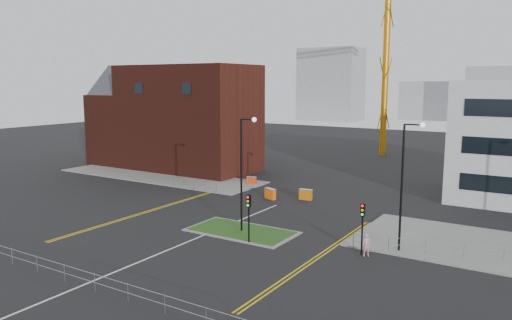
{
  "coord_description": "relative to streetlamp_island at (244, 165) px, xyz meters",
  "views": [
    {
      "loc": [
        23.47,
        -23.85,
        11.84
      ],
      "look_at": [
        0.23,
        12.96,
        5.0
      ],
      "focal_mm": 35.0,
      "sensor_mm": 36.0,
      "label": 1
    }
  ],
  "objects": [
    {
      "name": "ground",
      "position": [
        -2.22,
        -8.0,
        -5.41
      ],
      "size": [
        200.0,
        200.0,
        0.0
      ],
      "primitive_type": "plane",
      "color": "black",
      "rests_on": "ground"
    },
    {
      "name": "pavement_left",
      "position": [
        -22.22,
        14.0,
        -5.35
      ],
      "size": [
        28.0,
        8.0,
        0.12
      ],
      "primitive_type": "cube",
      "color": "slate",
      "rests_on": "ground"
    },
    {
      "name": "island_kerb",
      "position": [
        -0.22,
        0.0,
        -5.37
      ],
      "size": [
        8.6,
        4.6,
        0.08
      ],
      "primitive_type": "cube",
      "color": "slate",
      "rests_on": "ground"
    },
    {
      "name": "grass_island",
      "position": [
        -0.22,
        0.0,
        -5.35
      ],
      "size": [
        8.0,
        4.0,
        0.12
      ],
      "primitive_type": "cube",
      "color": "#264C19",
      "rests_on": "ground"
    },
    {
      "name": "brick_building",
      "position": [
        -25.19,
        20.0,
        1.44
      ],
      "size": [
        24.2,
        10.07,
        14.24
      ],
      "color": "#461A11",
      "rests_on": "ground"
    },
    {
      "name": "streetlamp_island",
      "position": [
        0.0,
        0.0,
        0.0
      ],
      "size": [
        1.46,
        0.36,
        9.18
      ],
      "color": "black",
      "rests_on": "ground"
    },
    {
      "name": "streetlamp_right_near",
      "position": [
        12.0,
        2.0,
        0.0
      ],
      "size": [
        1.46,
        0.36,
        9.18
      ],
      "color": "black",
      "rests_on": "ground"
    },
    {
      "name": "traffic_light_island",
      "position": [
        1.78,
        -2.02,
        -2.85
      ],
      "size": [
        0.28,
        0.33,
        3.65
      ],
      "color": "black",
      "rests_on": "ground"
    },
    {
      "name": "traffic_light_right",
      "position": [
        9.78,
        -0.02,
        -2.85
      ],
      "size": [
        0.28,
        0.33,
        3.65
      ],
      "color": "black",
      "rests_on": "ground"
    },
    {
      "name": "railing_front",
      "position": [
        -2.22,
        -14.0,
        -4.63
      ],
      "size": [
        24.05,
        0.05,
        1.1
      ],
      "color": "gray",
      "rests_on": "ground"
    },
    {
      "name": "railing_left",
      "position": [
        -13.22,
        10.0,
        -4.67
      ],
      "size": [
        6.05,
        0.05,
        1.1
      ],
      "color": "gray",
      "rests_on": "ground"
    },
    {
      "name": "railing_right",
      "position": [
        18.28,
        3.5,
        -4.63
      ],
      "size": [
        19.05,
        5.05,
        1.1
      ],
      "color": "gray",
      "rests_on": "ground"
    },
    {
      "name": "centre_line",
      "position": [
        -2.22,
        -6.0,
        -5.41
      ],
      "size": [
        0.15,
        30.0,
        0.01
      ],
      "primitive_type": "cube",
      "color": "silver",
      "rests_on": "ground"
    },
    {
      "name": "yellow_left_a",
      "position": [
        -11.22,
        2.0,
        -5.41
      ],
      "size": [
        0.12,
        24.0,
        0.01
      ],
      "primitive_type": "cube",
      "color": "gold",
      "rests_on": "ground"
    },
    {
      "name": "yellow_left_b",
      "position": [
        -10.92,
        2.0,
        -5.41
      ],
      "size": [
        0.12,
        24.0,
        0.01
      ],
      "primitive_type": "cube",
      "color": "gold",
      "rests_on": "ground"
    },
    {
      "name": "yellow_right_a",
      "position": [
        7.28,
        -2.0,
        -5.41
      ],
      "size": [
        0.12,
        20.0,
        0.01
      ],
      "primitive_type": "cube",
      "color": "gold",
      "rests_on": "ground"
    },
    {
      "name": "yellow_right_b",
      "position": [
        7.58,
        -2.0,
        -5.41
      ],
      "size": [
        0.12,
        20.0,
        0.01
      ],
      "primitive_type": "cube",
      "color": "gold",
      "rests_on": "ground"
    },
    {
      "name": "skyline_a",
      "position": [
        -42.22,
        112.0,
        5.59
      ],
      "size": [
        18.0,
        12.0,
        22.0
      ],
      "primitive_type": "cube",
      "color": "gray",
      "rests_on": "ground"
    },
    {
      "name": "skyline_d",
      "position": [
        -10.22,
        132.0,
        0.59
      ],
      "size": [
        30.0,
        12.0,
        12.0
      ],
      "primitive_type": "cube",
      "color": "gray",
      "rests_on": "ground"
    },
    {
      "name": "pedestrian",
      "position": [
        10.15,
        -0.04,
        -4.63
      ],
      "size": [
        0.68,
        0.64,
        1.56
      ],
      "primitive_type": "imported",
      "rotation": [
        0.0,
        0.0,
        0.65
      ],
      "color": "pink",
      "rests_on": "ground"
    },
    {
      "name": "barrier_left",
      "position": [
        -9.53,
        15.96,
        -4.91
      ],
      "size": [
        1.17,
        0.65,
        0.94
      ],
      "color": "red",
      "rests_on": "ground"
    },
    {
      "name": "barrier_mid",
      "position": [
        -4.03,
        10.92,
        -4.81
      ],
      "size": [
        1.38,
        0.86,
        1.1
      ],
      "color": "#FF620E",
      "rests_on": "ground"
    },
    {
      "name": "barrier_right",
      "position": [
        -0.82,
        12.54,
        -4.82
      ],
      "size": [
        1.33,
        0.53,
        1.1
      ],
      "color": "#D16C0B",
      "rests_on": "ground"
    }
  ]
}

